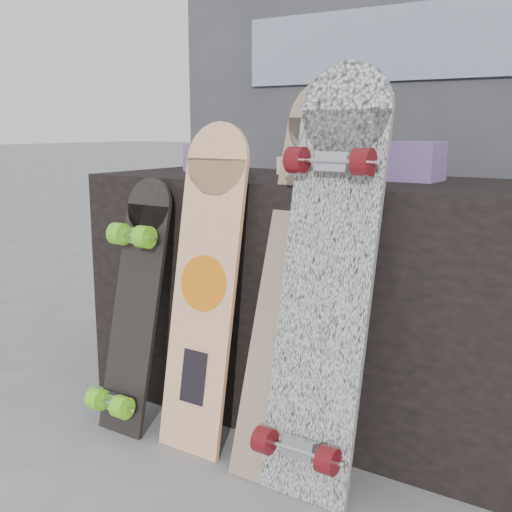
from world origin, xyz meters
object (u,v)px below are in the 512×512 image
Objects in this scene: longboard_geisha at (205,279)px; longboard_cascadia at (326,274)px; skateboard_dark at (132,304)px; vendor_table at (326,298)px; longboard_celtic at (304,263)px.

longboard_geisha is 0.41m from longboard_cascadia.
skateboard_dark is at bearing -169.90° from longboard_geisha.
longboard_cascadia reaches higher than skateboard_dark.
longboard_geisha reaches higher than vendor_table.
longboard_cascadia is 0.70m from skateboard_dark.
longboard_cascadia is at bearing -1.56° from longboard_geisha.
longboard_geisha is at bearing -167.88° from longboard_celtic.
longboard_geisha is 0.29m from skateboard_dark.
vendor_table is 1.98× the size of skateboard_dark.
longboard_cascadia reaches higher than longboard_celtic.
longboard_celtic is at bearing -73.21° from vendor_table.
skateboard_dark is at bearing -176.96° from longboard_cascadia.
longboard_cascadia reaches higher than longboard_geisha.
vendor_table is 0.46m from longboard_geisha.
skateboard_dark reaches higher than vendor_table.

